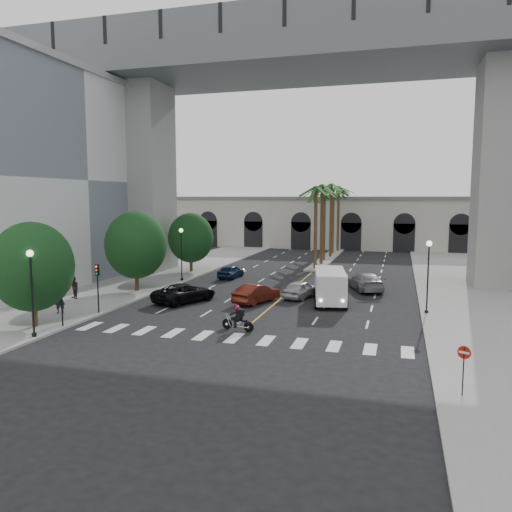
{
  "coord_description": "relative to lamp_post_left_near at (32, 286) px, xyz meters",
  "views": [
    {
      "loc": [
        9.38,
        -29.15,
        8.43
      ],
      "look_at": [
        -0.8,
        6.0,
        4.09
      ],
      "focal_mm": 35.0,
      "sensor_mm": 36.0,
      "label": 1
    }
  ],
  "objects": [
    {
      "name": "lamp_post_left_near",
      "position": [
        0.0,
        0.0,
        0.0
      ],
      "size": [
        0.4,
        0.4,
        5.35
      ],
      "color": "black",
      "rests_on": "ground"
    },
    {
      "name": "street_tree_mid",
      "position": [
        -1.6,
        15.0,
        0.99
      ],
      "size": [
        5.44,
        5.44,
        7.21
      ],
      "color": "#382616",
      "rests_on": "ground"
    },
    {
      "name": "car_a",
      "position": [
        12.9,
        16.5,
        -2.49
      ],
      "size": [
        2.76,
        4.59,
        1.46
      ],
      "primitive_type": "imported",
      "rotation": [
        0.0,
        0.0,
        2.88
      ],
      "color": "#BCBBC1",
      "rests_on": "ground"
    },
    {
      "name": "sidewalk_left",
      "position": [
        -3.6,
        20.0,
        -3.15
      ],
      "size": [
        8.0,
        100.0,
        0.15
      ],
      "primitive_type": "cube",
      "color": "gray",
      "rests_on": "ground"
    },
    {
      "name": "street_tree_far",
      "position": [
        -1.6,
        27.0,
        0.68
      ],
      "size": [
        5.04,
        5.04,
        6.68
      ],
      "color": "#382616",
      "rests_on": "ground"
    },
    {
      "name": "traffic_signal_far",
      "position": [
        0.1,
        6.5,
        -0.71
      ],
      "size": [
        0.25,
        0.18,
        3.65
      ],
      "color": "black",
      "rests_on": "ground"
    },
    {
      "name": "sidewalk_right",
      "position": [
        26.4,
        20.0,
        -3.15
      ],
      "size": [
        8.0,
        100.0,
        0.15
      ],
      "primitive_type": "cube",
      "color": "gray",
      "rests_on": "ground"
    },
    {
      "name": "car_d",
      "position": [
        17.92,
        21.38,
        -2.41
      ],
      "size": [
        4.02,
        6.03,
        1.62
      ],
      "primitive_type": "imported",
      "rotation": [
        0.0,
        0.0,
        3.49
      ],
      "color": "slate",
      "rests_on": "ground"
    },
    {
      "name": "cargo_van",
      "position": [
        15.58,
        14.95,
        -1.76
      ],
      "size": [
        3.38,
        6.48,
        2.63
      ],
      "rotation": [
        0.0,
        0.0,
        0.18
      ],
      "color": "silver",
      "rests_on": "ground"
    },
    {
      "name": "car_e",
      "position": [
        3.93,
        24.57,
        -2.51
      ],
      "size": [
        1.93,
        4.28,
        1.43
      ],
      "primitive_type": "imported",
      "rotation": [
        0.0,
        0.0,
        3.08
      ],
      "color": "#0D1E3E",
      "rests_on": "ground"
    },
    {
      "name": "lamp_post_left_far",
      "position": [
        0.0,
        21.0,
        0.0
      ],
      "size": [
        0.4,
        0.4,
        5.35
      ],
      "color": "black",
      "rests_on": "ground"
    },
    {
      "name": "motorcycle_rider",
      "position": [
        11.14,
        5.18,
        -2.48
      ],
      "size": [
        2.24,
        0.73,
        1.63
      ],
      "rotation": [
        0.0,
        0.0,
        -0.22
      ],
      "color": "black",
      "rests_on": "ground"
    },
    {
      "name": "traffic_signal_near",
      "position": [
        0.1,
        2.5,
        -0.71
      ],
      "size": [
        0.25,
        0.18,
        3.65
      ],
      "color": "black",
      "rests_on": "ground"
    },
    {
      "name": "street_tree_near",
      "position": [
        -1.6,
        2.0,
        0.8
      ],
      "size": [
        5.2,
        5.2,
        6.89
      ],
      "color": "#382616",
      "rests_on": "ground"
    },
    {
      "name": "ground",
      "position": [
        11.4,
        5.0,
        -3.22
      ],
      "size": [
        140.0,
        140.0,
        0.0
      ],
      "primitive_type": "plane",
      "color": "black",
      "rests_on": "ground"
    },
    {
      "name": "building_left",
      "position": [
        -15.6,
        17.0,
        7.09
      ],
      "size": [
        16.5,
        32.5,
        20.6
      ],
      "color": "silver",
      "rests_on": "ground"
    },
    {
      "name": "palm_b",
      "position": [
        11.5,
        37.0,
        6.15
      ],
      "size": [
        3.2,
        3.2,
        10.6
      ],
      "color": "#47331E",
      "rests_on": "ground"
    },
    {
      "name": "median",
      "position": [
        11.4,
        43.0,
        -3.12
      ],
      "size": [
        2.0,
        24.0,
        0.2
      ],
      "primitive_type": "cube",
      "color": "gray",
      "rests_on": "ground"
    },
    {
      "name": "palm_f",
      "position": [
        11.6,
        53.0,
        6.24
      ],
      "size": [
        3.2,
        3.2,
        10.7
      ],
      "color": "#47331E",
      "rests_on": "ground"
    },
    {
      "name": "lamp_post_right",
      "position": [
        22.8,
        13.0,
        0.0
      ],
      "size": [
        0.4,
        0.4,
        5.35
      ],
      "color": "black",
      "rests_on": "ground"
    },
    {
      "name": "car_c",
      "position": [
        4.27,
        12.18,
        -2.46
      ],
      "size": [
        4.55,
        6.04,
        1.52
      ],
      "primitive_type": "imported",
      "rotation": [
        0.0,
        0.0,
        2.72
      ],
      "color": "black",
      "rests_on": "ground"
    },
    {
      "name": "palm_a",
      "position": [
        11.4,
        33.0,
        5.88
      ],
      "size": [
        3.2,
        3.2,
        10.3
      ],
      "color": "#47331E",
      "rests_on": "ground"
    },
    {
      "name": "pedestrian_b",
      "position": [
        -4.7,
        10.25,
        -2.15
      ],
      "size": [
        1.12,
        1.06,
        1.83
      ],
      "primitive_type": "imported",
      "rotation": [
        0.0,
        0.0,
        -0.55
      ],
      "color": "black",
      "rests_on": "sidewalk_left"
    },
    {
      "name": "do_not_enter_sign",
      "position": [
        23.51,
        -2.44,
        -1.56
      ],
      "size": [
        0.52,
        0.25,
        2.28
      ],
      "rotation": [
        0.0,
        0.0,
        -0.41
      ],
      "color": "black",
      "rests_on": "ground"
    },
    {
      "name": "pedestrian_a",
      "position": [
        -2.38,
        5.52,
        -2.08
      ],
      "size": [
        0.84,
        0.7,
        1.98
      ],
      "primitive_type": "imported",
      "rotation": [
        0.0,
        0.0,
        0.36
      ],
      "color": "black",
      "rests_on": "sidewalk_left"
    },
    {
      "name": "palm_e",
      "position": [
        11.3,
        49.0,
        5.97
      ],
      "size": [
        3.2,
        3.2,
        10.4
      ],
      "color": "#47331E",
      "rests_on": "ground"
    },
    {
      "name": "bridge",
      "position": [
        14.82,
        27.0,
        15.29
      ],
      "size": [
        75.0,
        13.0,
        26.0
      ],
      "color": "gray",
      "rests_on": "ground"
    },
    {
      "name": "palm_c",
      "position": [
        11.2,
        41.0,
        5.69
      ],
      "size": [
        3.2,
        3.2,
        10.1
      ],
      "color": "#47331E",
      "rests_on": "ground"
    },
    {
      "name": "car_b",
      "position": [
        9.9,
        13.57,
        -2.46
      ],
      "size": [
        3.03,
        4.87,
        1.51
      ],
      "primitive_type": "imported",
      "rotation": [
        0.0,
        0.0,
        2.81
      ],
      "color": "#531910",
      "rests_on": "ground"
    },
    {
      "name": "palm_d",
      "position": [
        11.55,
        45.0,
        6.43
      ],
      "size": [
        3.2,
        3.2,
        10.9
      ],
      "color": "#47331E",
      "rests_on": "ground"
    },
    {
      "name": "pier_building",
      "position": [
        11.4,
        60.0,
        1.04
      ],
      "size": [
        71.0,
        10.5,
        8.5
      ],
      "color": "#B6B0A3",
      "rests_on": "ground"
    }
  ]
}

